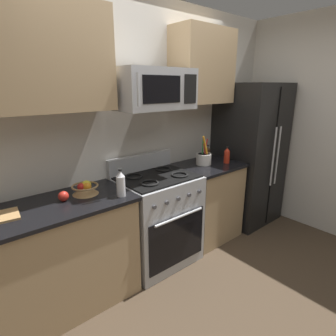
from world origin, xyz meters
TOP-DOWN VIEW (x-y plane):
  - ground_plane at (0.00, 0.00)m, footprint 16.00×16.00m
  - wall_back at (0.00, 1.05)m, footprint 8.00×0.10m
  - counter_left at (-0.96, 0.68)m, footprint 1.14×0.61m
  - range_oven at (-0.00, 0.68)m, footprint 0.76×0.65m
  - counter_right at (0.75, 0.68)m, footprint 0.72×0.61m
  - refrigerator at (1.52, 0.67)m, footprint 0.78×0.72m
  - wall_right at (2.01, 0.00)m, footprint 0.10×8.00m
  - microwave at (-0.00, 0.71)m, footprint 0.72×0.44m
  - upper_cabinets_left at (-0.96, 0.83)m, footprint 1.13×0.34m
  - upper_cabinets_right at (0.76, 0.83)m, footprint 0.71×0.34m
  - utensil_crock at (0.70, 0.71)m, footprint 0.17×0.17m
  - fruit_basket at (-0.70, 0.74)m, footprint 0.22×0.22m
  - apple_loose at (-0.90, 0.71)m, footprint 0.08×0.08m
  - bottle_hot_sauce at (0.95, 0.58)m, footprint 0.07×0.07m
  - bottle_soy at (0.85, 0.79)m, footprint 0.06×0.06m
  - bottle_vinegar at (-0.50, 0.51)m, footprint 0.07×0.07m

SIDE VIEW (x-z plane):
  - ground_plane at x=0.00m, z-range 0.00..0.00m
  - counter_left at x=-0.96m, z-range 0.00..0.91m
  - counter_right at x=0.75m, z-range 0.00..0.91m
  - range_oven at x=0.00m, z-range -0.07..1.02m
  - refrigerator at x=1.52m, z-range 0.00..1.80m
  - apple_loose at x=-0.90m, z-range 0.91..0.99m
  - fruit_basket at x=-0.70m, z-range 0.90..1.01m
  - utensil_crock at x=0.70m, z-range 0.81..1.15m
  - bottle_soy at x=0.85m, z-range 0.90..1.09m
  - bottle_hot_sauce at x=0.95m, z-range 0.90..1.10m
  - bottle_vinegar at x=-0.50m, z-range 0.90..1.13m
  - wall_back at x=0.00m, z-range 0.00..2.60m
  - wall_right at x=2.01m, z-range 0.00..2.60m
  - microwave at x=0.00m, z-range 1.56..1.92m
  - upper_cabinets_right at x=0.76m, z-range 1.58..2.35m
  - upper_cabinets_left at x=-0.96m, z-range 1.58..2.35m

